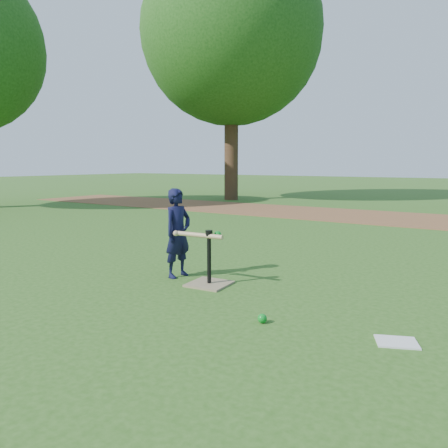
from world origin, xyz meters
The scene contains 8 objects.
ground centered at (0.00, 0.00, 0.00)m, with size 80.00×80.00×0.00m, color #285116.
dirt_strip centered at (0.00, 7.50, 0.01)m, with size 24.00×3.00×0.01m, color brown.
child centered at (-0.59, 0.30, 0.53)m, with size 0.38×0.25×1.05m, color black.
wiffle_ball_ground centered at (0.98, -0.51, 0.04)m, with size 0.08×0.08×0.08m, color #0B831E.
clipboard centered at (2.03, -0.31, 0.01)m, with size 0.30×0.23×0.01m, color silver.
batting_tee centered at (-0.07, 0.20, 0.11)m, with size 0.46×0.46×0.61m.
swing_action centered at (-0.18, 0.20, 0.55)m, with size 0.63×0.21×0.08m.
tree_left centered at (-6.00, 10.00, 5.87)m, with size 6.40×6.40×9.08m.
Camera 1 is at (2.66, -3.65, 1.34)m, focal length 35.00 mm.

